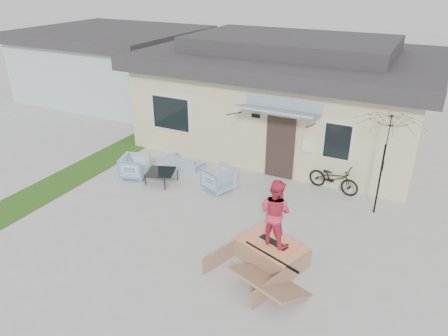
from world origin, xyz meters
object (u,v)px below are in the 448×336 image
at_px(armchair_right, 218,177).
at_px(patio_umbrella, 384,157).
at_px(loveseat, 184,159).
at_px(bicycle, 334,175).
at_px(skateboard, 273,242).
at_px(coffee_table, 162,177).
at_px(armchair_left, 134,166).
at_px(skate_ramp, 271,252).
at_px(skater, 275,211).

relative_size(armchair_right, patio_umbrella, 0.37).
relative_size(loveseat, bicycle, 0.91).
xyz_separation_m(patio_umbrella, skateboard, (-1.81, -3.37, -1.22)).
bearing_deg(coffee_table, armchair_left, -177.34).
xyz_separation_m(armchair_right, skate_ramp, (2.79, -2.63, -0.17)).
xyz_separation_m(patio_umbrella, skate_ramp, (-1.83, -3.42, -1.50)).
distance_m(skateboard, skater, 0.83).
relative_size(armchair_right, bicycle, 0.52).
relative_size(loveseat, armchair_left, 1.78).
xyz_separation_m(armchair_left, coffee_table, (1.04, 0.05, -0.21)).
bearing_deg(patio_umbrella, skateboard, -118.24).
xyz_separation_m(coffee_table, bicycle, (5.09, 2.00, 0.32)).
bearing_deg(skate_ramp, coffee_table, 173.95).
bearing_deg(skateboard, bicycle, 104.46).
xyz_separation_m(loveseat, skate_ramp, (4.62, -3.55, -0.04)).
xyz_separation_m(bicycle, skater, (-0.42, -4.14, 0.84)).
bearing_deg(skater, loveseat, -23.34).
height_order(patio_umbrella, skate_ramp, patio_umbrella).
distance_m(armchair_right, bicycle, 3.59).
relative_size(skate_ramp, skateboard, 2.64).
bearing_deg(skate_ramp, patio_umbrella, 81.09).
bearing_deg(skate_ramp, loveseat, 161.65).
bearing_deg(patio_umbrella, coffee_table, -169.28).
xyz_separation_m(loveseat, skateboard, (4.64, -3.51, 0.24)).
distance_m(loveseat, coffee_table, 1.36).
height_order(armchair_left, patio_umbrella, patio_umbrella).
xyz_separation_m(armchair_left, armchair_right, (2.90, 0.49, 0.01)).
height_order(coffee_table, skater, skater).
relative_size(bicycle, skater, 1.01).
bearing_deg(loveseat, patio_umbrella, -169.69).
distance_m(skate_ramp, skateboard, 0.28).
height_order(loveseat, skater, skater).
relative_size(armchair_right, coffee_table, 1.02).
height_order(armchair_right, coffee_table, armchair_right).
bearing_deg(loveseat, coffee_table, 100.32).
relative_size(coffee_table, skate_ramp, 0.41).
bearing_deg(armchair_right, armchair_left, -58.01).
bearing_deg(bicycle, skateboard, -174.85).
distance_m(bicycle, skateboard, 4.16).
bearing_deg(skater, armchair_left, -6.44).
xyz_separation_m(bicycle, patio_umbrella, (1.39, -0.77, 1.23)).
distance_m(armchair_left, coffee_table, 1.06).
bearing_deg(armchair_left, patio_umbrella, -96.85).
bearing_deg(coffee_table, loveseat, 88.82).
height_order(coffee_table, patio_umbrella, patio_umbrella).
xyz_separation_m(armchair_right, bicycle, (3.23, 1.56, 0.10)).
distance_m(coffee_table, skate_ramp, 5.14).
bearing_deg(coffee_table, armchair_right, 13.27).
relative_size(armchair_left, coffee_table, 1.00).
bearing_deg(armchair_right, skater, 69.80).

